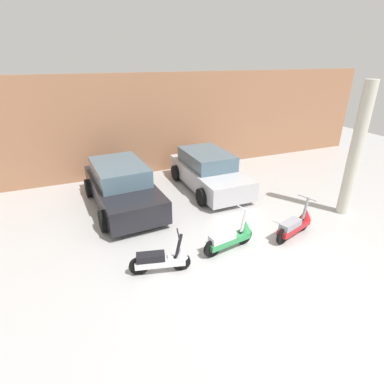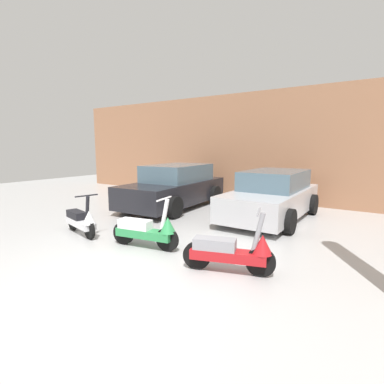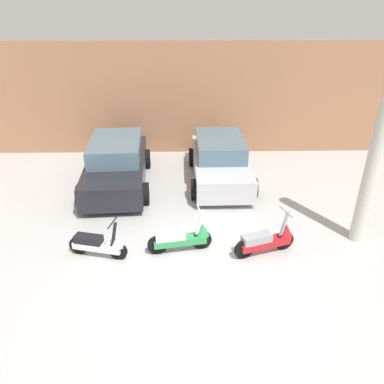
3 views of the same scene
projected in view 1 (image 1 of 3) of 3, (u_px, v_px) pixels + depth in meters
ground_plane at (271, 272)px, 6.79m from camera, size 28.00×28.00×0.00m
wall_back at (167, 124)px, 12.18m from camera, size 19.60×0.12×3.92m
scooter_front_left at (163, 259)px, 6.67m from camera, size 1.36×0.60×0.96m
scooter_front_right at (231, 237)px, 7.46m from camera, size 1.47×0.59×1.03m
scooter_front_center at (296, 224)px, 8.02m from camera, size 1.43×0.72×1.03m
car_rear_left at (122, 186)px, 9.58m from camera, size 2.19×4.19×1.39m
car_rear_center at (208, 171)px, 10.94m from camera, size 1.92×3.92×1.32m
support_column_side at (356, 152)px, 8.60m from camera, size 0.36×0.36×3.92m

